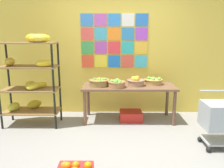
{
  "coord_description": "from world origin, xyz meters",
  "views": [
    {
      "loc": [
        -0.06,
        -2.96,
        1.61
      ],
      "look_at": [
        -0.08,
        0.81,
        0.79
      ],
      "focal_mm": 35.28,
      "sensor_mm": 36.0,
      "label": 1
    }
  ],
  "objects_px": {
    "display_table": "(129,89)",
    "fruit_basket_right": "(153,81)",
    "fruit_basket_back_left": "(99,82)",
    "fruit_basket_centre": "(136,81)",
    "shopping_cart": "(223,117)",
    "fruit_basket_back_right": "(117,83)",
    "produce_crate_under_table": "(131,116)",
    "banana_shelf_unit": "(31,73)"
  },
  "relations": [
    {
      "from": "fruit_basket_back_left",
      "to": "shopping_cart",
      "type": "bearing_deg",
      "value": -29.59
    },
    {
      "from": "display_table",
      "to": "fruit_basket_back_left",
      "type": "relative_size",
      "value": 4.34
    },
    {
      "from": "fruit_basket_centre",
      "to": "shopping_cart",
      "type": "height_order",
      "value": "fruit_basket_centre"
    },
    {
      "from": "display_table",
      "to": "fruit_basket_back_right",
      "type": "xyz_separation_m",
      "value": [
        -0.23,
        -0.15,
        0.15
      ]
    },
    {
      "from": "fruit_basket_right",
      "to": "shopping_cart",
      "type": "height_order",
      "value": "fruit_basket_right"
    },
    {
      "from": "produce_crate_under_table",
      "to": "banana_shelf_unit",
      "type": "bearing_deg",
      "value": -173.09
    },
    {
      "from": "banana_shelf_unit",
      "to": "fruit_basket_back_left",
      "type": "height_order",
      "value": "banana_shelf_unit"
    },
    {
      "from": "banana_shelf_unit",
      "to": "display_table",
      "type": "relative_size",
      "value": 0.95
    },
    {
      "from": "fruit_basket_right",
      "to": "produce_crate_under_table",
      "type": "xyz_separation_m",
      "value": [
        -0.44,
        -0.14,
        -0.66
      ]
    },
    {
      "from": "fruit_basket_back_right",
      "to": "produce_crate_under_table",
      "type": "bearing_deg",
      "value": 25.76
    },
    {
      "from": "fruit_basket_back_left",
      "to": "produce_crate_under_table",
      "type": "relative_size",
      "value": 0.95
    },
    {
      "from": "fruit_basket_back_left",
      "to": "shopping_cart",
      "type": "xyz_separation_m",
      "value": [
        1.85,
        -1.05,
        -0.3
      ]
    },
    {
      "from": "fruit_basket_back_right",
      "to": "fruit_basket_centre",
      "type": "bearing_deg",
      "value": 22.7
    },
    {
      "from": "fruit_basket_centre",
      "to": "fruit_basket_right",
      "type": "bearing_deg",
      "value": 19.24
    },
    {
      "from": "fruit_basket_back_right",
      "to": "fruit_basket_back_left",
      "type": "bearing_deg",
      "value": 157.92
    },
    {
      "from": "fruit_basket_back_left",
      "to": "produce_crate_under_table",
      "type": "distance_m",
      "value": 0.9
    },
    {
      "from": "banana_shelf_unit",
      "to": "fruit_basket_right",
      "type": "distance_m",
      "value": 2.29
    },
    {
      "from": "fruit_basket_back_left",
      "to": "fruit_basket_centre",
      "type": "bearing_deg",
      "value": 1.67
    },
    {
      "from": "display_table",
      "to": "fruit_basket_right",
      "type": "bearing_deg",
      "value": 14.35
    },
    {
      "from": "banana_shelf_unit",
      "to": "fruit_basket_centre",
      "type": "distance_m",
      "value": 1.92
    },
    {
      "from": "display_table",
      "to": "produce_crate_under_table",
      "type": "bearing_deg",
      "value": -20.28
    },
    {
      "from": "banana_shelf_unit",
      "to": "fruit_basket_right",
      "type": "xyz_separation_m",
      "value": [
        2.26,
        0.36,
        -0.21
      ]
    },
    {
      "from": "fruit_basket_right",
      "to": "fruit_basket_centre",
      "type": "bearing_deg",
      "value": -160.76
    },
    {
      "from": "fruit_basket_right",
      "to": "shopping_cart",
      "type": "xyz_separation_m",
      "value": [
        0.81,
        -1.2,
        -0.29
      ]
    },
    {
      "from": "banana_shelf_unit",
      "to": "fruit_basket_back_right",
      "type": "height_order",
      "value": "banana_shelf_unit"
    },
    {
      "from": "banana_shelf_unit",
      "to": "shopping_cart",
      "type": "bearing_deg",
      "value": -15.26
    },
    {
      "from": "banana_shelf_unit",
      "to": "fruit_basket_right",
      "type": "height_order",
      "value": "banana_shelf_unit"
    },
    {
      "from": "display_table",
      "to": "fruit_basket_right",
      "type": "distance_m",
      "value": 0.52
    },
    {
      "from": "fruit_basket_right",
      "to": "display_table",
      "type": "bearing_deg",
      "value": -165.65
    },
    {
      "from": "fruit_basket_back_right",
      "to": "fruit_basket_right",
      "type": "bearing_deg",
      "value": 21.0
    },
    {
      "from": "fruit_basket_right",
      "to": "shopping_cart",
      "type": "distance_m",
      "value": 1.47
    },
    {
      "from": "display_table",
      "to": "fruit_basket_centre",
      "type": "relative_size",
      "value": 5.29
    },
    {
      "from": "fruit_basket_back_left",
      "to": "fruit_basket_back_right",
      "type": "xyz_separation_m",
      "value": [
        0.33,
        -0.13,
        0.0
      ]
    },
    {
      "from": "fruit_basket_right",
      "to": "fruit_basket_back_right",
      "type": "bearing_deg",
      "value": -159.0
    },
    {
      "from": "fruit_basket_back_right",
      "to": "display_table",
      "type": "bearing_deg",
      "value": 33.06
    },
    {
      "from": "banana_shelf_unit",
      "to": "display_table",
      "type": "height_order",
      "value": "banana_shelf_unit"
    },
    {
      "from": "fruit_basket_centre",
      "to": "fruit_basket_right",
      "type": "xyz_separation_m",
      "value": [
        0.36,
        0.13,
        -0.02
      ]
    },
    {
      "from": "display_table",
      "to": "fruit_basket_centre",
      "type": "height_order",
      "value": "fruit_basket_centre"
    },
    {
      "from": "banana_shelf_unit",
      "to": "fruit_basket_back_left",
      "type": "relative_size",
      "value": 4.1
    },
    {
      "from": "fruit_basket_centre",
      "to": "fruit_basket_back_right",
      "type": "xyz_separation_m",
      "value": [
        -0.36,
        -0.15,
        -0.01
      ]
    },
    {
      "from": "display_table",
      "to": "fruit_basket_right",
      "type": "height_order",
      "value": "fruit_basket_right"
    },
    {
      "from": "fruit_basket_back_right",
      "to": "produce_crate_under_table",
      "type": "relative_size",
      "value": 0.76
    }
  ]
}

